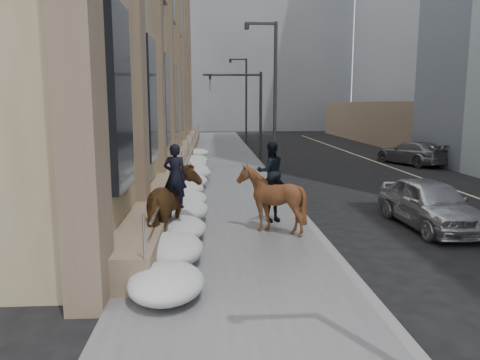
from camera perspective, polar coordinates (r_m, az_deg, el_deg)
name	(u,v)px	position (r m, az deg, el deg)	size (l,w,h in m)	color
ground	(233,266)	(11.44, -0.88, -10.47)	(140.00, 140.00, 0.00)	black
sidewalk	(222,189)	(21.11, -2.17, -1.07)	(5.00, 80.00, 0.12)	#58585A
curb	(280,188)	(21.33, 4.88, -0.99)	(0.24, 80.00, 0.12)	slate
lane_line	(448,187)	(23.81, 23.99, -0.82)	(0.15, 70.00, 0.01)	#BFB78C
limestone_building	(133,22)	(31.48, -12.90, 18.31)	(6.10, 44.00, 18.00)	#948061
bg_building_mid	(240,33)	(71.62, 0.05, 17.49)	(30.00, 12.00, 28.00)	slate
bg_building_far	(178,67)	(83.16, -7.59, 13.51)	(24.00, 12.00, 20.00)	gray
streetlight_mid	(272,90)	(24.98, 3.94, 10.95)	(1.71, 0.24, 8.00)	#2D2D30
streetlight_far	(245,96)	(44.88, 0.56, 10.26)	(1.71, 0.24, 8.00)	#2D2D30
traffic_signal	(247,101)	(32.86, 0.91, 9.58)	(4.10, 0.22, 6.00)	#2D2D30
snow_bank	(189,188)	(19.19, -6.28, -0.93)	(1.70, 18.10, 0.76)	silver
mounted_horse_left	(174,204)	(12.59, -8.10, -2.94)	(1.54, 2.63, 2.70)	#462B15
mounted_horse_right	(271,195)	(13.74, 3.75, -1.82)	(1.97, 2.12, 2.65)	#4C2915
pedestrian	(272,194)	(14.96, 3.94, -1.66)	(1.06, 0.44, 1.82)	black
car_silver	(430,203)	(15.84, 22.16, -2.65)	(1.83, 4.56, 1.55)	#B1B2B9
car_grey	(412,153)	(31.72, 20.24, 3.11)	(2.08, 5.13, 1.49)	slate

